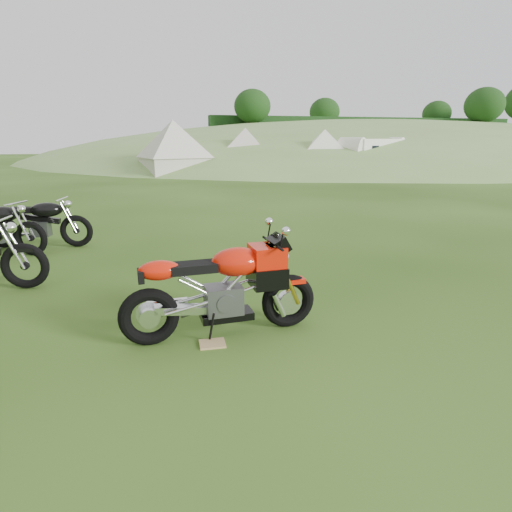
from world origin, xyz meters
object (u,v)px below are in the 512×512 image
object	(u,v)px
vintage_moto_c	(38,222)
tent_mid	(245,150)
sport_motorcycle	(221,282)
tent_right	(324,152)
plywood_board	(212,344)
tent_left	(174,149)
caravan	(371,156)

from	to	relation	value
vintage_moto_c	tent_mid	world-z (taller)	tent_mid
sport_motorcycle	tent_right	bearing A→B (deg)	61.37
plywood_board	tent_mid	xyz separation A→B (m)	(5.98, 23.31, 1.33)
plywood_board	vintage_moto_c	distance (m)	5.66
tent_left	tent_right	size ratio (longest dim) A/B	1.11
tent_left	sport_motorcycle	bearing A→B (deg)	-107.35
tent_right	caravan	bearing A→B (deg)	8.92
sport_motorcycle	caravan	distance (m)	23.57
tent_left	tent_mid	distance (m)	4.88
caravan	vintage_moto_c	bearing A→B (deg)	-157.13
sport_motorcycle	tent_right	xyz separation A→B (m)	(9.99, 20.16, 0.68)
vintage_moto_c	tent_left	size ratio (longest dim) A/B	0.59
plywood_board	caravan	size ratio (longest dim) A/B	0.06
tent_mid	caravan	world-z (taller)	tent_mid
tent_right	caravan	world-z (taller)	tent_right
sport_motorcycle	tent_right	size ratio (longest dim) A/B	0.69
sport_motorcycle	tent_right	world-z (taller)	tent_right
vintage_moto_c	sport_motorcycle	bearing A→B (deg)	-48.81
vintage_moto_c	caravan	bearing A→B (deg)	54.74
plywood_board	tent_left	distance (m)	21.87
sport_motorcycle	vintage_moto_c	bearing A→B (deg)	117.77
vintage_moto_c	tent_mid	xyz separation A→B (m)	(8.60, 18.31, 0.82)
tent_right	vintage_moto_c	bearing A→B (deg)	-112.05
tent_left	caravan	bearing A→B (deg)	-23.15
sport_motorcycle	caravan	bearing A→B (deg)	54.50
plywood_board	vintage_moto_c	size ratio (longest dim) A/B	0.14
sport_motorcycle	caravan	world-z (taller)	caravan
caravan	sport_motorcycle	bearing A→B (deg)	-143.96
plywood_board	caravan	bearing A→B (deg)	56.76
plywood_board	caravan	distance (m)	23.85
sport_motorcycle	tent_mid	bearing A→B (deg)	73.55
tent_left	plywood_board	bearing A→B (deg)	-107.71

